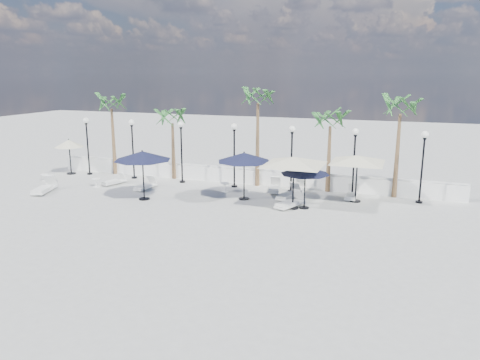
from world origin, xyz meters
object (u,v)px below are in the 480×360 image
(lounger_2, at_px, (114,181))
(parasol_cream_small, at_px, (69,144))
(lounger_4, at_px, (290,203))
(parasol_cream_sq_a, at_px, (294,157))
(parasol_navy_mid, at_px, (244,157))
(parasol_navy_right, at_px, (305,170))
(lounger_5, at_px, (289,194))
(parasol_cream_sq_b, at_px, (358,156))
(lounger_1, at_px, (146,186))
(lounger_7, at_px, (298,190))
(lounger_6, at_px, (352,194))
(lounger_3, at_px, (274,188))
(lounger_0, at_px, (44,188))
(parasol_navy_left, at_px, (142,156))

(lounger_2, height_order, parasol_cream_small, parasol_cream_small)
(lounger_4, distance_m, parasol_cream_sq_a, 2.42)
(parasol_navy_mid, height_order, parasol_navy_right, parasol_navy_mid)
(lounger_4, bearing_deg, lounger_5, 127.71)
(lounger_2, xyz_separation_m, parasol_cream_sq_b, (14.50, 1.01, 2.30))
(lounger_1, xyz_separation_m, lounger_5, (8.54, 0.80, 0.03))
(lounger_4, distance_m, lounger_7, 2.85)
(lounger_5, height_order, lounger_6, lounger_5)
(lounger_4, distance_m, parasol_cream_small, 16.36)
(lounger_4, height_order, parasol_cream_sq_a, parasol_cream_sq_a)
(lounger_3, bearing_deg, lounger_1, -174.87)
(lounger_1, height_order, parasol_navy_mid, parasol_navy_mid)
(parasol_navy_right, distance_m, parasol_cream_sq_b, 3.22)
(lounger_6, xyz_separation_m, lounger_7, (-2.99, 0.00, 0.02))
(lounger_4, xyz_separation_m, lounger_7, (-0.22, 2.84, -0.01))
(lounger_2, relative_size, lounger_3, 0.89)
(lounger_0, xyz_separation_m, lounger_6, (16.86, 4.69, -0.05))
(lounger_2, height_order, lounger_4, lounger_4)
(lounger_5, relative_size, parasol_navy_right, 0.80)
(parasol_navy_right, bearing_deg, parasol_cream_sq_a, -157.36)
(lounger_5, relative_size, lounger_7, 1.07)
(parasol_cream_small, bearing_deg, lounger_6, 0.06)
(parasol_navy_left, bearing_deg, parasol_cream_small, 153.65)
(lounger_3, relative_size, parasol_navy_left, 0.62)
(lounger_1, distance_m, parasol_cream_small, 7.52)
(lounger_2, bearing_deg, lounger_6, 24.31)
(lounger_2, distance_m, lounger_4, 11.53)
(lounger_6, distance_m, parasol_cream_sq_b, 2.38)
(parasol_navy_mid, distance_m, parasol_cream_small, 13.43)
(lounger_0, distance_m, lounger_7, 14.64)
(parasol_cream_sq_b, bearing_deg, lounger_6, 113.14)
(lounger_0, bearing_deg, parasol_navy_left, -11.36)
(lounger_4, height_order, lounger_5, lounger_4)
(lounger_3, distance_m, lounger_7, 1.41)
(parasol_navy_left, bearing_deg, lounger_2, 145.92)
(lounger_4, bearing_deg, parasol_navy_mid, -172.13)
(parasol_navy_right, relative_size, parasol_cream_sq_a, 0.43)
(lounger_5, height_order, parasol_navy_left, parasol_navy_left)
(parasol_navy_mid, bearing_deg, parasol_cream_sq_b, 14.99)
(lounger_7, xyz_separation_m, parasol_cream_sq_a, (0.39, -3.00, 2.42))
(parasol_cream_sq_a, bearing_deg, parasol_navy_right, 22.64)
(lounger_5, xyz_separation_m, lounger_7, (0.24, 1.24, -0.00))
(lounger_1, bearing_deg, lounger_4, -1.28)
(lounger_7, xyz_separation_m, parasol_navy_mid, (-2.54, -2.16, 2.09))
(lounger_0, relative_size, lounger_3, 1.16)
(parasol_cream_sq_a, bearing_deg, lounger_4, 136.24)
(lounger_4, bearing_deg, lounger_7, 116.09)
(lounger_0, height_order, parasol_cream_sq_a, parasol_cream_sq_a)
(lounger_0, xyz_separation_m, lounger_2, (2.62, 3.07, -0.06))
(lounger_1, bearing_deg, lounger_5, 9.18)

